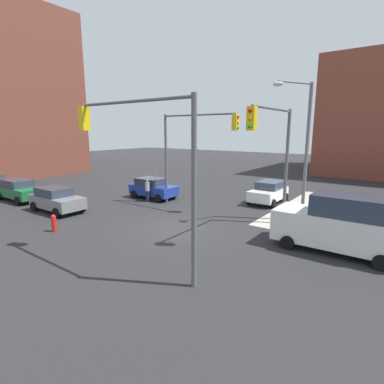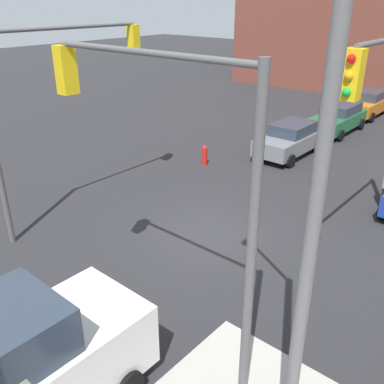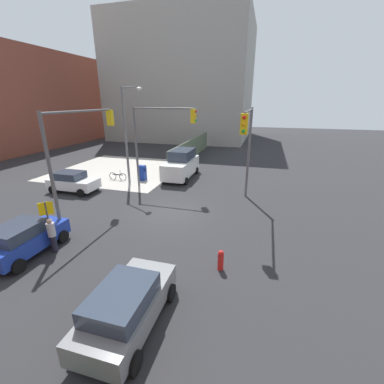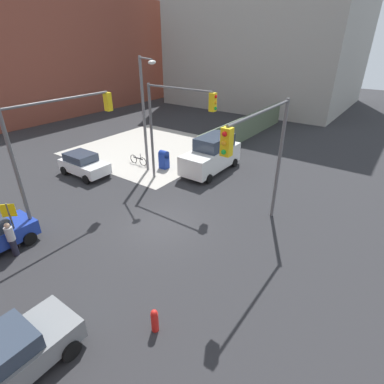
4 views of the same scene
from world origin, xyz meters
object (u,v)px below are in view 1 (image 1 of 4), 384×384
Objects in this scene: traffic_signal_ne_corner at (275,145)px; pedestrian_crossing at (148,190)px; traffic_signal_nw_corner at (191,141)px; sedan_green at (19,190)px; hatchback_gray at (56,199)px; bicycle_at_crosswalk at (158,191)px; fire_hydrant at (54,223)px; traffic_signal_se_corner at (142,150)px; van_white_delivery at (340,224)px; street_lamp_corner at (303,142)px; bicycle_leaning_on_fence at (315,211)px; sedan_white at (269,192)px; mailbox_blue at (316,213)px; hatchback_blue at (153,188)px.

traffic_signal_ne_corner is 11.02m from pedestrian_crossing.
traffic_signal_nw_corner reaches higher than sedan_green.
traffic_signal_nw_corner is 1.60× the size of hatchback_gray.
traffic_signal_nw_corner is 6.50m from bicycle_at_crosswalk.
fire_hydrant is 0.21× the size of sedan_green.
van_white_delivery is (5.79, 6.30, -3.38)m from traffic_signal_se_corner.
pedestrian_crossing is at bearing 33.17° from sedan_green.
street_lamp_corner is 20.93m from sedan_green.
traffic_signal_ne_corner reaches higher than hatchback_gray.
pedestrian_crossing is 1.00× the size of bicycle_at_crosswalk.
bicycle_leaning_on_fence and bicycle_at_crosswalk have the same top height.
van_white_delivery reaches higher than sedan_green.
street_lamp_corner is at bearing 7.70° from traffic_signal_nw_corner.
sedan_green is (-18.75, -4.26, -3.77)m from traffic_signal_ne_corner.
van_white_delivery is 3.07× the size of pedestrian_crossing.
bicycle_at_crosswalk is at bearing 162.98° from traffic_signal_ne_corner.
traffic_signal_ne_corner is at bearing -17.02° from bicycle_at_crosswalk.
traffic_signal_nw_corner reaches higher than sedan_white.
pedestrian_crossing is at bearing -163.41° from bicycle_leaning_on_fence.
sedan_green is 2.52× the size of bicycle_at_crosswalk.
traffic_signal_se_corner is 11.88m from hatchback_gray.
mailbox_blue is 0.37× the size of hatchback_blue.
sedan_green is at bearing -155.80° from bicycle_leaning_on_fence.
hatchback_gray is (-3.76, 2.36, 0.36)m from fire_hydrant.
traffic_signal_nw_corner reaches higher than bicycle_at_crosswalk.
van_white_delivery reaches higher than bicycle_leaning_on_fence.
traffic_signal_se_corner is 3.71× the size of bicycle_at_crosswalk.
fire_hydrant is 0.23× the size of hatchback_gray.
sedan_green is at bearing -161.80° from mailbox_blue.
hatchback_blue is 14.64m from van_white_delivery.
traffic_signal_ne_corner reaches higher than van_white_delivery.
hatchback_blue is (-12.54, -0.06, 0.08)m from mailbox_blue.
van_white_delivery is at bearing 47.43° from traffic_signal_se_corner.
mailbox_blue is 0.32× the size of sedan_green.
traffic_signal_nw_corner is at bearing -132.10° from sedan_white.
hatchback_gray is at bearing -167.71° from van_white_delivery.
street_lamp_corner is at bearing 43.98° from fire_hydrant.
traffic_signal_ne_corner is at bearing -103.29° from bicycle_leaning_on_fence.
fire_hydrant is 9.24m from hatchback_blue.
sedan_white reaches higher than mailbox_blue.
traffic_signal_nw_corner is at bearing 43.92° from hatchback_gray.
bicycle_at_crosswalk is (-1.80, 10.20, -0.14)m from fire_hydrant.
hatchback_gray is at bearing -155.43° from mailbox_blue.
traffic_signal_ne_corner is 6.91× the size of fire_hydrant.
hatchback_blue is at bearing 167.62° from van_white_delivery.
bicycle_at_crosswalk is at bearing 162.03° from traffic_signal_nw_corner.
sedan_green reaches higher than mailbox_blue.
street_lamp_corner is 2.09× the size of sedan_white.
traffic_signal_se_corner is at bearing -64.24° from traffic_signal_nw_corner.
sedan_white is (-0.35, 13.42, -3.82)m from traffic_signal_se_corner.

